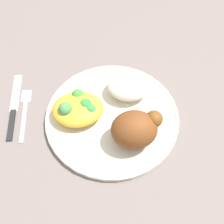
% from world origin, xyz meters
% --- Properties ---
extents(ground_plane, '(2.00, 2.00, 0.00)m').
position_xyz_m(ground_plane, '(0.00, 0.00, 0.00)').
color(ground_plane, '#685C57').
extents(plate, '(0.30, 0.30, 0.01)m').
position_xyz_m(plate, '(0.00, 0.00, 0.01)').
color(plate, beige).
rests_on(plate, ground_plane).
extents(roasted_chicken, '(0.10, 0.08, 0.08)m').
position_xyz_m(roasted_chicken, '(0.04, -0.06, 0.05)').
color(roasted_chicken, brown).
rests_on(roasted_chicken, plate).
extents(rice_pile, '(0.10, 0.08, 0.05)m').
position_xyz_m(rice_pile, '(0.04, 0.06, 0.04)').
color(rice_pile, silver).
rests_on(rice_pile, plate).
extents(mac_cheese_with_broccoli, '(0.11, 0.09, 0.05)m').
position_xyz_m(mac_cheese_with_broccoli, '(-0.07, 0.01, 0.04)').
color(mac_cheese_with_broccoli, gold).
rests_on(mac_cheese_with_broccoli, plate).
extents(fork, '(0.02, 0.14, 0.01)m').
position_xyz_m(fork, '(-0.20, 0.03, 0.00)').
color(fork, silver).
rests_on(fork, ground_plane).
extents(knife, '(0.02, 0.19, 0.01)m').
position_xyz_m(knife, '(-0.22, 0.04, 0.00)').
color(knife, black).
rests_on(knife, ground_plane).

